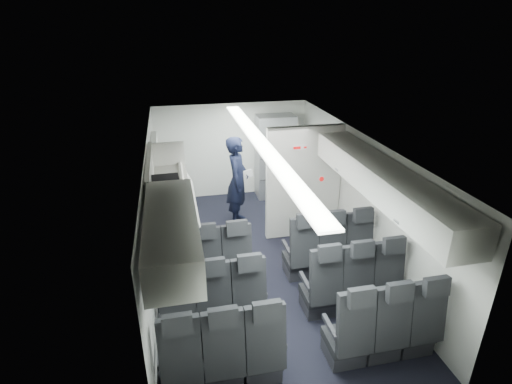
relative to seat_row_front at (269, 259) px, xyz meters
name	(u,v)px	position (x,y,z in m)	size (l,w,h in m)	color
cabin_shell	(261,203)	(0.00, 0.53, 0.72)	(3.41, 6.01, 2.16)	black
seat_row_front	(269,259)	(0.00, 0.00, 0.00)	(3.33, 0.56, 1.24)	#27282A
seat_row_mid	(285,295)	(0.00, -0.90, 0.00)	(3.33, 0.56, 1.24)	#27282A
seat_row_rear	(306,344)	(0.00, -1.80, 0.00)	(3.33, 0.56, 1.24)	#27282A
overhead_bin_left_rear	(172,232)	(-1.40, -1.47, 1.46)	(0.53, 1.80, 0.40)	silver
overhead_bin_left_front_open	(167,181)	(-1.44, 0.28, 1.33)	(0.64, 1.70, 0.72)	#9E9E93
overhead_bin_right_rear	(419,207)	(1.40, -1.47, 1.46)	(0.53, 1.80, 0.40)	silver
overhead_bin_right_front	(353,159)	(1.40, 0.28, 1.46)	(0.53, 1.70, 0.40)	silver
bulkhead_partition	(303,183)	(0.98, 1.33, 0.67)	(1.40, 0.15, 2.13)	silver
galley_unit	(275,157)	(0.95, 3.25, 0.55)	(0.85, 0.52, 1.90)	#939399
boarding_door	(159,185)	(-1.64, 2.09, 0.55)	(0.12, 1.27, 1.86)	silver
flight_attendant	(238,181)	(-0.12, 2.07, 0.50)	(0.66, 0.43, 1.81)	black
carry_on_bag	(166,184)	(-1.45, -0.04, 1.41)	(0.35, 0.25, 0.21)	black
papers	(247,174)	(0.07, 2.02, 0.66)	(0.22, 0.02, 0.15)	white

